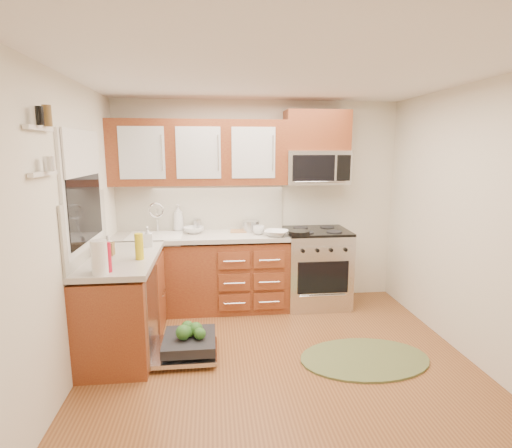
{
  "coord_description": "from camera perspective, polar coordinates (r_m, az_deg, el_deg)",
  "views": [
    {
      "loc": [
        -0.58,
        -3.22,
        1.91
      ],
      "look_at": [
        -0.13,
        0.85,
        1.15
      ],
      "focal_mm": 28.0,
      "sensor_mm": 36.0,
      "label": 1
    }
  ],
  "objects": [
    {
      "name": "mustard_bottle",
      "position": [
        3.77,
        -16.35,
        -3.1
      ],
      "size": [
        0.09,
        0.09,
        0.24
      ],
      "primitive_type": "cylinder",
      "rotation": [
        0.0,
        0.0,
        0.14
      ],
      "color": "gold",
      "rests_on": "countertop_left"
    },
    {
      "name": "shelf_lower",
      "position": [
        3.09,
        -28.11,
        6.39
      ],
      "size": [
        0.04,
        0.4,
        0.03
      ],
      "primitive_type": "cube",
      "color": "white",
      "rests_on": "ground"
    },
    {
      "name": "cup",
      "position": [
        4.7,
        0.38,
        -0.87
      ],
      "size": [
        0.17,
        0.17,
        0.11
      ],
      "primitive_type": "imported",
      "rotation": [
        0.0,
        0.0,
        -0.3
      ],
      "color": "#999999",
      "rests_on": "countertop_back"
    },
    {
      "name": "cabinet_over_mw",
      "position": [
        4.96,
        8.66,
        13.05
      ],
      "size": [
        0.76,
        0.35,
        0.47
      ],
      "primitive_type": "cube",
      "color": "maroon",
      "rests_on": "ground"
    },
    {
      "name": "wall_right",
      "position": [
        4.03,
        29.19,
        -0.21
      ],
      "size": [
        0.04,
        3.5,
        2.5
      ],
      "primitive_type": "cube",
      "color": "silver",
      "rests_on": "ground"
    },
    {
      "name": "window_blind",
      "position": [
        3.88,
        -23.52,
        9.27
      ],
      "size": [
        0.02,
        0.96,
        0.4
      ],
      "primitive_type": "cube",
      "color": "white",
      "rests_on": "ground"
    },
    {
      "name": "blue_carton",
      "position": [
        3.52,
        -21.38,
        -5.21
      ],
      "size": [
        0.1,
        0.07,
        0.14
      ],
      "primitive_type": "cube",
      "rotation": [
        0.0,
        0.0,
        -0.22
      ],
      "color": "teal",
      "rests_on": "countertop_left"
    },
    {
      "name": "stock_pot",
      "position": [
        4.88,
        -0.79,
        -0.29
      ],
      "size": [
        0.27,
        0.27,
        0.13
      ],
      "primitive_type": "cylinder",
      "rotation": [
        0.0,
        0.0,
        -0.28
      ],
      "color": "silver",
      "rests_on": "countertop_back"
    },
    {
      "name": "cutting_board",
      "position": [
        4.88,
        -2.16,
        -0.98
      ],
      "size": [
        0.27,
        0.18,
        0.02
      ],
      "primitive_type": "cube",
      "rotation": [
        0.0,
        0.0,
        -0.08
      ],
      "color": "#A36F4A",
      "rests_on": "countertop_back"
    },
    {
      "name": "bowl_b",
      "position": [
        4.84,
        -8.91,
        -0.85
      ],
      "size": [
        0.32,
        0.32,
        0.08
      ],
      "primitive_type": "imported",
      "rotation": [
        0.0,
        0.0,
        -0.41
      ],
      "color": "#999999",
      "rests_on": "countertop_back"
    },
    {
      "name": "backsplash_left",
      "position": [
        3.98,
        -23.05,
        -0.42
      ],
      "size": [
        0.02,
        1.25,
        0.57
      ],
      "primitive_type": "cube",
      "color": "beige",
      "rests_on": "ground"
    },
    {
      "name": "soap_bottle_a",
      "position": [
        4.98,
        -11.04,
        0.87
      ],
      "size": [
        0.16,
        0.16,
        0.33
      ],
      "primitive_type": "imported",
      "rotation": [
        0.0,
        0.0,
        0.33
      ],
      "color": "#999999",
      "rests_on": "countertop_back"
    },
    {
      "name": "soap_bottle_b",
      "position": [
        4.26,
        -15.2,
        -1.75
      ],
      "size": [
        0.1,
        0.1,
        0.21
      ],
      "primitive_type": "imported",
      "rotation": [
        0.0,
        0.0,
        0.1
      ],
      "color": "#999999",
      "rests_on": "countertop_left"
    },
    {
      "name": "paper_towel_roll",
      "position": [
        3.43,
        -21.46,
        -4.47
      ],
      "size": [
        0.14,
        0.14,
        0.28
      ],
      "primitive_type": "cylinder",
      "rotation": [
        0.0,
        0.0,
        0.11
      ],
      "color": "white",
      "rests_on": "countertop_left"
    },
    {
      "name": "floor",
      "position": [
        3.78,
        3.62,
        -19.75
      ],
      "size": [
        3.5,
        3.5,
        0.0
      ],
      "primitive_type": "plane",
      "color": "brown",
      "rests_on": "ground"
    },
    {
      "name": "base_cabinet_left",
      "position": [
        4.12,
        -18.38,
        -11.13
      ],
      "size": [
        0.6,
        1.25,
        0.85
      ],
      "primitive_type": "cube",
      "color": "maroon",
      "rests_on": "ground"
    },
    {
      "name": "upper_cabinets",
      "position": [
        4.79,
        -8.15,
        10.04
      ],
      "size": [
        2.05,
        0.35,
        0.75
      ],
      "primitive_type": null,
      "color": "maroon",
      "rests_on": "ground"
    },
    {
      "name": "wall_left",
      "position": [
        3.48,
        -25.77,
        -1.4
      ],
      "size": [
        0.04,
        3.5,
        2.5
      ],
      "primitive_type": "cube",
      "color": "silver",
      "rests_on": "ground"
    },
    {
      "name": "bowl_a",
      "position": [
        4.63,
        2.93,
        -1.32
      ],
      "size": [
        0.35,
        0.35,
        0.07
      ],
      "primitive_type": "imported",
      "rotation": [
        0.0,
        0.0,
        -0.38
      ],
      "color": "#999999",
      "rests_on": "countertop_back"
    },
    {
      "name": "backsplash_back",
      "position": [
        5.0,
        -7.9,
        2.42
      ],
      "size": [
        2.05,
        0.02,
        0.57
      ],
      "primitive_type": "cube",
      "color": "beige",
      "rests_on": "ground"
    },
    {
      "name": "countertop_left",
      "position": [
        3.97,
        -18.64,
        -4.74
      ],
      "size": [
        0.64,
        1.27,
        0.05
      ],
      "primitive_type": "cube",
      "color": "#BCB5AC",
      "rests_on": "base_cabinet_left"
    },
    {
      "name": "wall_back",
      "position": [
        5.04,
        0.37,
        3.04
      ],
      "size": [
        3.5,
        0.04,
        2.5
      ],
      "primitive_type": "cube",
      "color": "silver",
      "rests_on": "ground"
    },
    {
      "name": "shelf_upper",
      "position": [
        3.09,
        -28.6,
        11.93
      ],
      "size": [
        0.04,
        0.4,
        0.03
      ],
      "primitive_type": "cube",
      "color": "white",
      "rests_on": "ground"
    },
    {
      "name": "soap_bottle_c",
      "position": [
        4.14,
        -20.37,
        -2.7
      ],
      "size": [
        0.16,
        0.16,
        0.17
      ],
      "primitive_type": "imported",
      "rotation": [
        0.0,
        0.0,
        0.31
      ],
      "color": "#999999",
      "rests_on": "countertop_left"
    },
    {
      "name": "countertop_back",
      "position": [
        4.77,
        -7.89,
        -1.77
      ],
      "size": [
        2.07,
        0.64,
        0.05
      ],
      "primitive_type": "cube",
      "color": "#BCB5AC",
      "rests_on": "base_cabinet_back"
    },
    {
      "name": "microwave",
      "position": [
        4.94,
        8.59,
        8.01
      ],
      "size": [
        0.76,
        0.38,
        0.4
      ],
      "primitive_type": null,
      "color": "silver",
      "rests_on": "ground"
    },
    {
      "name": "sink",
      "position": [
        4.81,
        -14.13,
        -3.09
      ],
      "size": [
        0.62,
        0.5,
        0.26
      ],
      "primitive_type": null,
      "color": "white",
      "rests_on": "ground"
    },
    {
      "name": "ceiling",
      "position": [
        3.32,
        4.15,
        20.78
      ],
      "size": [
        3.5,
        3.5,
        0.0
      ],
      "primitive_type": "plane",
      "rotation": [
        3.14,
        0.0,
        0.0
      ],
      "color": "white",
      "rests_on": "ground"
    },
    {
      "name": "canister",
      "position": [
        4.95,
        -8.4,
        -0.13
      ],
      "size": [
        0.1,
        0.1,
        0.15
      ],
      "primitive_type": "cylinder",
      "rotation": [
        0.0,
        0.0,
        -0.04
      ],
      "color": "silver",
      "rests_on": "countertop_back"
    },
    {
      "name": "rug",
      "position": [
        4.01,
        15.25,
        -18.07
      ],
      "size": [
        1.4,
        1.17,
        0.02
      ],
      "primitive_type": null,
      "rotation": [
        0.0,
        0.0,
        -0.38
      ],
      "color": "#5E6539",
      "rests_on": "ground"
    },
    {
      "name": "skillet",
      "position": [
        4.6,
        6.15,
        -1.24
      ],
      "size": [
        0.29,
        0.29,
        0.05
      ],
      "primitive_type": "cylinder",
      "rotation": [
        0.0,
        0.0,
        -0.21
      ],
      "color": "black",
      "rests_on": "range"
    },
    {
      "name": "wooden_box",
      "position": [
        4.03,
        -20.51,
        -3.36
      ],
      "size": [
        0.13,
        0.1,
        0.12
      ],
      "primitive_type": "cube",
      "rotation": [
        0.0,
        0.0,
        -0.07
      ],
      "color": "brown",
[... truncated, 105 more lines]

